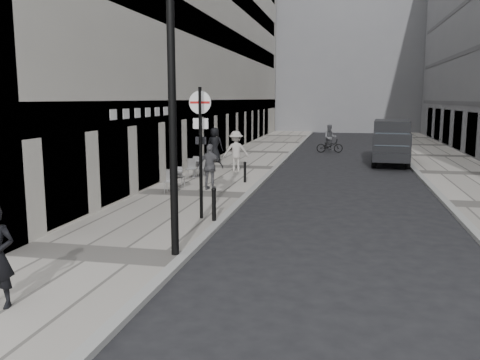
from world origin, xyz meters
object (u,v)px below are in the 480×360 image
object	(u,v)px
lamppost	(172,85)
panel_van	(392,140)
cyclist	(330,142)
sign_post	(201,135)

from	to	relation	value
lamppost	panel_van	xyz separation A→B (m)	(6.21, 18.54, -2.54)
cyclist	sign_post	bearing A→B (deg)	-106.04
lamppost	cyclist	size ratio (longest dim) A/B	3.59
sign_post	panel_van	size ratio (longest dim) A/B	0.73
panel_van	cyclist	size ratio (longest dim) A/B	2.78
lamppost	cyclist	bearing A→B (deg)	83.67
sign_post	lamppost	bearing A→B (deg)	-79.74
lamppost	panel_van	world-z (taller)	lamppost
sign_post	panel_van	bearing A→B (deg)	70.02
cyclist	panel_van	bearing A→B (deg)	-65.60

